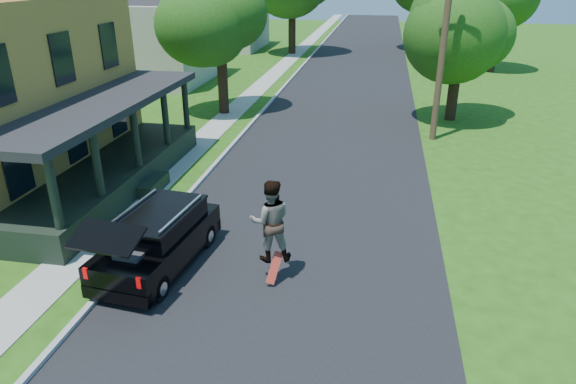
% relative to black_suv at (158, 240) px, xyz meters
% --- Properties ---
extents(ground, '(140.00, 140.00, 0.00)m').
position_rel_black_suv_xyz_m(ground, '(3.20, -1.50, -0.77)').
color(ground, '#244C0F').
rests_on(ground, ground).
extents(street, '(8.00, 120.00, 0.02)m').
position_rel_black_suv_xyz_m(street, '(3.20, 18.50, -0.77)').
color(street, black).
rests_on(street, ground).
extents(curb, '(0.15, 120.00, 0.12)m').
position_rel_black_suv_xyz_m(curb, '(-0.85, 18.50, -0.77)').
color(curb, '#A1A29C').
rests_on(curb, ground).
extents(sidewalk, '(1.30, 120.00, 0.03)m').
position_rel_black_suv_xyz_m(sidewalk, '(-2.40, 18.50, -0.77)').
color(sidewalk, gray).
rests_on(sidewalk, ground).
extents(front_walk, '(6.50, 1.20, 0.03)m').
position_rel_black_suv_xyz_m(front_walk, '(-6.30, 4.50, -0.77)').
color(front_walk, gray).
rests_on(front_walk, ground).
extents(neighbor_house_mid, '(12.78, 12.78, 8.30)m').
position_rel_black_suv_xyz_m(neighbor_house_mid, '(-10.30, 22.50, 3.42)').
color(neighbor_house_mid, '#ADAB99').
rests_on(neighbor_house_mid, ground).
extents(neighbor_house_far, '(12.78, 12.78, 8.30)m').
position_rel_black_suv_xyz_m(neighbor_house_far, '(-10.30, 38.50, 3.42)').
color(neighbor_house_far, '#ADAB99').
rests_on(neighbor_house_far, ground).
extents(black_suv, '(2.08, 4.47, 2.02)m').
position_rel_black_suv_xyz_m(black_suv, '(0.00, 0.00, 0.00)').
color(black_suv, black).
rests_on(black_suv, ground).
extents(skateboarder, '(1.18, 1.03, 2.05)m').
position_rel_black_suv_xyz_m(skateboarder, '(2.91, 0.00, 0.79)').
color(skateboarder, black).
rests_on(skateboarder, ground).
extents(skateboard, '(0.37, 0.44, 0.74)m').
position_rel_black_suv_xyz_m(skateboard, '(3.05, -0.27, -0.34)').
color(skateboard, '#A51C0E').
rests_on(skateboard, ground).
extents(tree_left_mid, '(5.53, 5.79, 7.34)m').
position_rel_black_suv_xyz_m(tree_left_mid, '(-2.82, 15.00, 4.20)').
color(tree_left_mid, black).
rests_on(tree_left_mid, ground).
extents(tree_right_near, '(4.75, 4.53, 7.05)m').
position_rel_black_suv_xyz_m(tree_right_near, '(8.78, 15.82, 3.88)').
color(tree_right_near, black).
rests_on(tree_right_near, ground).
extents(utility_pole_near, '(1.72, 0.29, 8.67)m').
position_rel_black_suv_xyz_m(utility_pole_near, '(7.70, 12.25, 3.71)').
color(utility_pole_near, '#482E21').
rests_on(utility_pole_near, ground).
extents(utility_pole_far, '(1.61, 0.56, 8.79)m').
position_rel_black_suv_xyz_m(utility_pole_far, '(9.96, 36.07, 3.77)').
color(utility_pole_far, '#482E21').
rests_on(utility_pole_far, ground).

